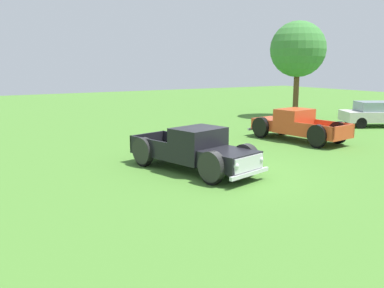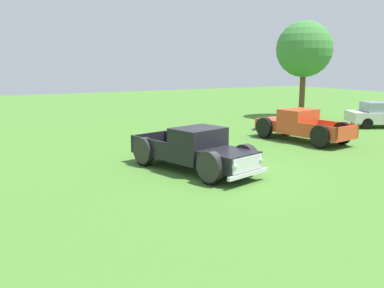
% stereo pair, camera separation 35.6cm
% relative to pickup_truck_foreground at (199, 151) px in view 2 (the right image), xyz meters
% --- Properties ---
extents(ground_plane, '(80.00, 80.00, 0.00)m').
position_rel_pickup_truck_foreground_xyz_m(ground_plane, '(0.45, 0.69, -0.71)').
color(ground_plane, '#477A2D').
extents(pickup_truck_foreground, '(5.11, 2.87, 1.48)m').
position_rel_pickup_truck_foreground_xyz_m(pickup_truck_foreground, '(0.00, 0.00, 0.00)').
color(pickup_truck_foreground, black).
rests_on(pickup_truck_foreground, ground_plane).
extents(pickup_truck_behind_left, '(4.96, 2.42, 1.46)m').
position_rel_pickup_truck_foreground_xyz_m(pickup_truck_behind_left, '(-2.86, 6.97, -0.01)').
color(pickup_truck_behind_left, '#D14723').
rests_on(pickup_truck_behind_left, ground_plane).
extents(oak_tree_east, '(3.61, 3.61, 6.26)m').
position_rel_pickup_truck_foreground_xyz_m(oak_tree_east, '(-9.00, 13.16, 3.73)').
color(oak_tree_east, brown).
rests_on(oak_tree_east, ground_plane).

